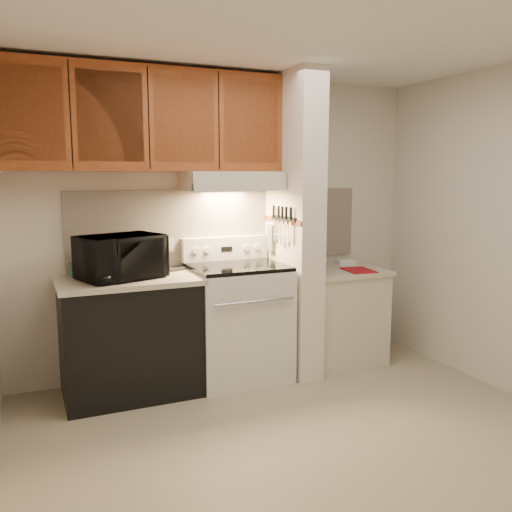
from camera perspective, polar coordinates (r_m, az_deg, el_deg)
floor at (r=3.69m, az=5.09°, el=-18.45°), size 3.60×3.60×0.00m
ceiling at (r=3.39m, az=5.70°, el=22.60°), size 3.60×3.60×0.00m
wall_back at (r=4.68m, az=-3.55°, el=3.33°), size 3.60×2.50×0.02m
backsplash at (r=4.67m, az=-3.50°, el=3.13°), size 2.60×0.02×0.63m
range_body at (r=4.50m, az=-1.94°, el=-7.10°), size 0.76×0.65×0.92m
oven_window at (r=4.21m, az=-0.34°, el=-7.64°), size 0.50×0.01×0.30m
oven_handle at (r=4.12m, az=-0.13°, el=-4.84°), size 0.65×0.02×0.02m
cooktop at (r=4.40m, az=-1.97°, el=-1.13°), size 0.74×0.64×0.03m
range_backguard at (r=4.65m, az=-3.27°, el=0.81°), size 0.76×0.08×0.20m
range_display at (r=4.61m, az=-3.09°, el=0.74°), size 0.10×0.01×0.04m
range_knob_left_outer at (r=4.51m, az=-6.41°, el=0.54°), size 0.05×0.02×0.05m
range_knob_left_inner at (r=4.54m, az=-5.21°, el=0.62°), size 0.05×0.02×0.05m
range_knob_right_inner at (r=4.67m, az=-1.01°, el=0.86°), size 0.05×0.02×0.05m
range_knob_right_outer at (r=4.71m, az=0.11°, el=0.93°), size 0.05×0.02×0.05m
dishwasher_front at (r=4.29m, az=-13.10°, el=-8.48°), size 1.00×0.63×0.87m
left_countertop at (r=4.18m, az=-13.31°, el=-2.50°), size 1.04×0.67×0.04m
spoon_rest at (r=4.40m, az=-8.56°, el=-1.44°), size 0.24×0.16×0.02m
teal_jar at (r=4.34m, az=-18.43°, el=-1.33°), size 0.13×0.13×0.11m
outlet at (r=4.53m, az=-9.14°, el=1.15°), size 0.08×0.01×0.12m
microwave at (r=4.12m, az=-14.03°, el=-0.10°), size 0.69×0.58×0.32m
partition_pillar at (r=4.57m, az=4.00°, el=3.19°), size 0.22×0.70×2.50m
pillar_trim at (r=4.51m, az=2.70°, el=3.77°), size 0.01×0.70×0.04m
knife_strip at (r=4.46m, az=2.92°, el=3.98°), size 0.02×0.42×0.04m
knife_blade_a at (r=4.33m, az=3.64°, el=2.51°), size 0.01×0.03×0.16m
knife_handle_a at (r=4.31m, az=3.70°, el=4.48°), size 0.02×0.02×0.10m
knife_blade_b at (r=4.40m, az=3.15°, el=2.48°), size 0.01×0.04×0.18m
knife_handle_b at (r=4.39m, az=3.20°, el=4.56°), size 0.02×0.02×0.10m
knife_blade_c at (r=4.47m, az=2.72°, el=2.45°), size 0.01×0.04×0.20m
knife_handle_c at (r=4.45m, az=2.79°, el=4.61°), size 0.02×0.02×0.10m
knife_blade_d at (r=4.53m, az=2.33°, el=2.79°), size 0.01×0.04×0.16m
knife_handle_d at (r=4.51m, az=2.41°, el=4.67°), size 0.02×0.02×0.10m
knife_blade_e at (r=4.59m, az=1.96°, el=2.74°), size 0.01×0.04×0.18m
knife_handle_e at (r=4.60m, az=1.88°, el=4.75°), size 0.02×0.02×0.10m
oven_mitt at (r=4.67m, az=1.58°, el=1.91°), size 0.03×0.10×0.23m
right_cab_base at (r=4.94m, az=8.66°, el=-6.44°), size 0.70×0.60×0.81m
right_countertop at (r=4.85m, az=8.78°, el=-1.58°), size 0.74×0.64×0.04m
red_folder at (r=4.78m, az=10.76°, el=-1.48°), size 0.26×0.33×0.01m
white_box at (r=5.09m, az=9.38°, el=-0.65°), size 0.17×0.12×0.04m
range_hood at (r=4.45m, az=-2.62°, el=7.90°), size 0.78×0.44×0.15m
hood_lip at (r=4.26m, az=-1.59°, el=7.28°), size 0.78×0.04×0.06m
upper_cabinets at (r=4.32m, az=-11.71°, el=13.83°), size 2.18×0.33×0.77m
cab_door_a at (r=4.07m, az=-22.90°, el=13.69°), size 0.46×0.01×0.63m
cab_gap_a at (r=4.08m, az=-18.96°, el=13.88°), size 0.01×0.01×0.73m
cab_door_b at (r=4.11m, az=-15.06°, el=13.99°), size 0.46×0.01×0.63m
cab_gap_b at (r=4.16m, az=-11.24°, el=14.05°), size 0.01×0.01×0.73m
cab_door_c at (r=4.23m, az=-7.53°, el=14.05°), size 0.46×0.01×0.63m
cab_gap_c at (r=4.31m, az=-3.94°, el=13.99°), size 0.01×0.01×0.73m
cab_door_d at (r=4.41m, az=-0.51°, el=13.88°), size 0.46×0.01×0.63m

